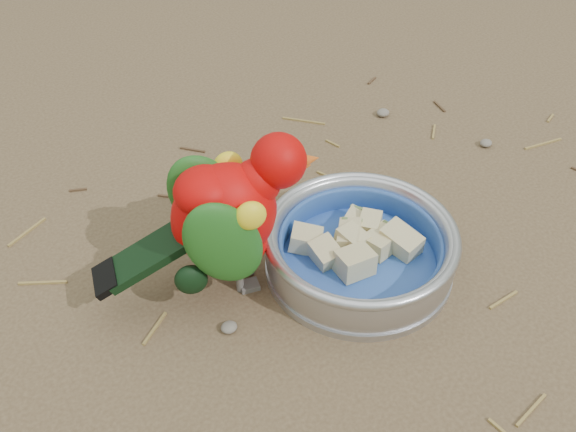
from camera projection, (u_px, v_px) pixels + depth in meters
ground at (411, 303)px, 0.74m from camera, size 60.00×60.00×0.00m
food_bowl at (358, 263)px, 0.78m from camera, size 0.23×0.23×0.02m
bowl_wall at (360, 245)px, 0.76m from camera, size 0.23×0.23×0.04m
fruit_wedges at (360, 249)px, 0.76m from camera, size 0.14×0.14×0.03m
lory_parrot at (229, 224)px, 0.70m from camera, size 0.25×0.16×0.19m
ground_debris at (364, 248)px, 0.80m from camera, size 0.90×0.80×0.01m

